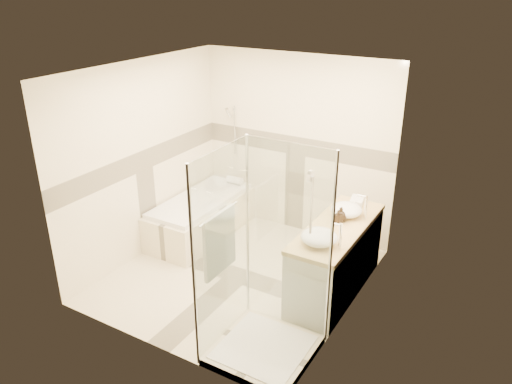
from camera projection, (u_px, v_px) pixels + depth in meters
The scene contains 12 objects.
room at pixel (242, 182), 5.62m from camera, with size 2.82×3.02×2.52m.
bathtub at pixel (201, 215), 7.01m from camera, with size 0.75×1.70×0.56m.
vanity at pixel (336, 259), 5.68m from camera, with size 0.58×1.62×0.85m.
shower_enclosure at pixel (257, 303), 4.78m from camera, with size 0.96×0.93×2.04m.
vessel_sink_near at pixel (346, 210), 5.72m from camera, with size 0.37×0.37×0.15m, color white.
vessel_sink_far at pixel (319, 237), 5.11m from camera, with size 0.39×0.39×0.15m, color white.
faucet_near at pixel (365, 205), 5.58m from camera, with size 0.12×0.03×0.30m.
faucet_far at pixel (339, 234), 4.98m from camera, with size 0.12×0.03×0.29m.
amenity_bottle_a at pixel (339, 217), 5.53m from camera, with size 0.07×0.08×0.17m, color black.
amenity_bottle_b at pixel (341, 214), 5.59m from camera, with size 0.13×0.13×0.17m, color black.
folded_towels at pixel (357, 201), 6.02m from camera, with size 0.15×0.24×0.08m, color white.
rolled_towel at pixel (235, 180), 7.36m from camera, with size 0.11×0.11×0.24m, color white.
Camera 1 is at (2.83, -4.40, 3.39)m, focal length 35.00 mm.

